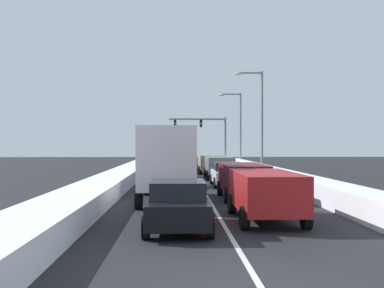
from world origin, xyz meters
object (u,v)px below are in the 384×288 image
Objects in this scene: sedan_navy_center_lane_third at (172,174)px; suv_tan_right_lane_fifth at (210,162)px; traffic_light_gantry at (208,130)px; street_lamp_right_mid at (237,123)px; suv_maroon_right_lane_second at (243,178)px; suv_green_center_lane_fourth at (175,165)px; street_lamp_right_near at (258,113)px; suv_gray_right_lane_fourth at (219,165)px; suv_red_right_lane_nearest at (265,191)px; sedan_silver_center_lane_fifth at (174,165)px; sedan_black_center_lane_nearest at (178,205)px; box_truck_center_lane_second at (168,160)px; sedan_white_right_lane_third at (228,174)px.

suv_tan_right_lane_fifth is at bearing 75.17° from sedan_navy_center_lane_third.
traffic_light_gantry is 8.54m from street_lamp_right_mid.
suv_green_center_lane_fourth is (-3.31, 13.64, 0.00)m from suv_maroon_right_lane_second.
suv_gray_right_lane_fourth is at bearing -121.21° from street_lamp_right_near.
suv_tan_right_lane_fifth is (-0.01, 26.31, 0.00)m from suv_red_right_lane_nearest.
suv_gray_right_lane_fourth reaches higher than sedan_silver_center_lane_fifth.
sedan_black_center_lane_nearest is at bearing -88.73° from sedan_navy_center_lane_third.
suv_gray_right_lane_fourth is 1.09× the size of sedan_black_center_lane_nearest.
sedan_black_center_lane_nearest is 1.00× the size of sedan_navy_center_lane_third.
sedan_silver_center_lane_fifth is at bearing 170.08° from suv_tan_right_lane_fifth.
sedan_navy_center_lane_third is (-3.59, -6.52, -0.25)m from suv_gray_right_lane_fourth.
suv_green_center_lane_fourth is at bearing -117.29° from suv_tan_right_lane_fifth.
box_truck_center_lane_second is 33.61m from street_lamp_right_mid.
street_lamp_right_near reaches higher than suv_tan_right_lane_fifth.
suv_maroon_right_lane_second is 14.03m from suv_green_center_lane_fourth.
street_lamp_right_mid is (7.31, 24.28, 4.32)m from sedan_navy_center_lane_third.
sedan_silver_center_lane_fifth is at bearing 89.78° from sedan_navy_center_lane_third.
sedan_silver_center_lane_fifth is at bearing 90.58° from sedan_black_center_lane_nearest.
suv_maroon_right_lane_second and suv_green_center_lane_fourth have the same top height.
suv_tan_right_lane_fifth is at bearing 62.71° from suv_green_center_lane_fourth.
suv_green_center_lane_fourth reaches higher than sedan_silver_center_lane_fifth.
suv_red_right_lane_nearest is 1.09× the size of sedan_silver_center_lane_fifth.
sedan_white_right_lane_third is (-0.00, 6.72, -0.25)m from suv_maroon_right_lane_second.
sedan_silver_center_lane_fifth is (0.05, 13.14, 0.00)m from sedan_navy_center_lane_third.
suv_green_center_lane_fourth is at bearing -179.50° from suv_gray_right_lane_fourth.
suv_tan_right_lane_fifth is 0.68× the size of box_truck_center_lane_second.
traffic_light_gantry is at bearing 85.12° from sedan_black_center_lane_nearest.
suv_tan_right_lane_fifth is 1.09× the size of sedan_navy_center_lane_third.
sedan_black_center_lane_nearest is (-3.25, -21.81, -0.25)m from suv_gray_right_lane_fourth.
sedan_silver_center_lane_fifth is 9.17m from street_lamp_right_near.
street_lamp_right_near is 1.10× the size of street_lamp_right_mid.
sedan_navy_center_lane_third is 0.92× the size of suv_green_center_lane_fourth.
sedan_white_right_lane_third is 15.43m from street_lamp_right_near.
suv_gray_right_lane_fourth is at bearing 76.07° from box_truck_center_lane_second.
street_lamp_right_mid is (2.91, -8.01, 0.59)m from traffic_light_gantry.
sedan_navy_center_lane_third is at bearing 116.10° from suv_maroon_right_lane_second.
suv_red_right_lane_nearest is 0.52× the size of street_lamp_right_near.
suv_maroon_right_lane_second is 21.67m from street_lamp_right_near.
suv_tan_right_lane_fifth is (-0.17, 12.99, 0.25)m from sedan_white_right_lane_third.
suv_maroon_right_lane_second is 0.65× the size of traffic_light_gantry.
sedan_white_right_lane_third is 0.62× the size of box_truck_center_lane_second.
sedan_black_center_lane_nearest is 47.91m from traffic_light_gantry.
suv_green_center_lane_fourth is at bearing -111.80° from street_lamp_right_mid.
suv_maroon_right_lane_second is 1.09× the size of sedan_white_right_lane_third.
street_lamp_right_mid reaches higher than sedan_silver_center_lane_fifth.
suv_green_center_lane_fourth is at bearing -99.27° from traffic_light_gantry.
suv_green_center_lane_fourth is (-3.31, 6.92, 0.25)m from sedan_white_right_lane_third.
suv_red_right_lane_nearest is at bearing -91.33° from traffic_light_gantry.
suv_tan_right_lane_fifth is 0.57× the size of street_lamp_right_mid.
sedan_silver_center_lane_fifth is 13.99m from street_lamp_right_mid.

